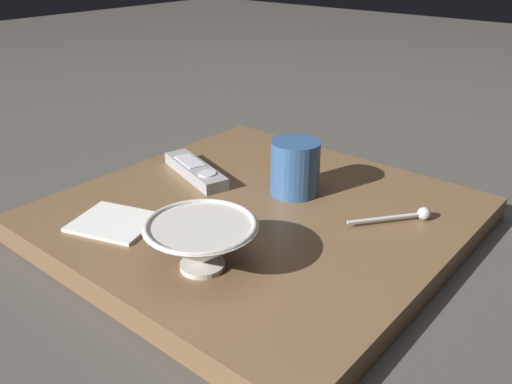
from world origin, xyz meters
name	(u,v)px	position (x,y,z in m)	size (l,w,h in m)	color
ground_plane	(258,228)	(0.00, 0.00, 0.00)	(6.00, 6.00, 0.00)	#47423D
table	(258,218)	(0.00, 0.00, 0.02)	(0.65, 0.66, 0.04)	brown
cereal_bowl	(201,243)	(0.20, 0.06, 0.08)	(0.16, 0.16, 0.07)	beige
coffee_mug	(295,167)	(-0.09, 0.01, 0.09)	(0.09, 0.09, 0.10)	#33598C
teaspoon	(413,215)	(-0.13, 0.23, 0.05)	(0.12, 0.10, 0.02)	silver
tv_remote_near	(195,170)	(-0.03, -0.19, 0.05)	(0.11, 0.20, 0.03)	#9E9EA3
folded_napkin	(114,222)	(0.20, -0.15, 0.05)	(0.14, 0.16, 0.01)	white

